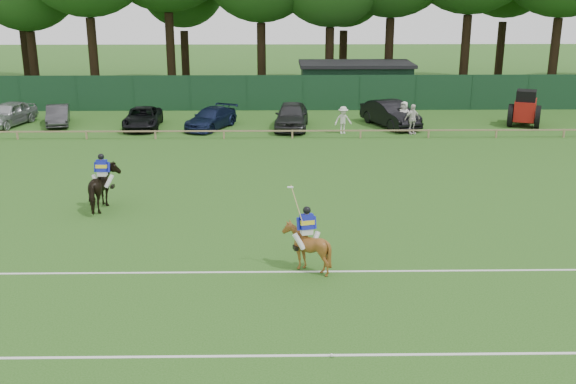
{
  "coord_description": "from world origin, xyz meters",
  "views": [
    {
      "loc": [
        0.11,
        -20.55,
        8.78
      ],
      "look_at": [
        0.5,
        3.0,
        1.4
      ],
      "focal_mm": 42.0,
      "sensor_mm": 36.0,
      "label": 1
    }
  ],
  "objects_px": {
    "horse_dark": "(104,188)",
    "estate_black": "(390,114)",
    "suv_black": "(143,118)",
    "spectator_left": "(343,120)",
    "spectator_mid": "(412,119)",
    "utility_shed": "(355,83)",
    "sedan_navy": "(211,118)",
    "horse_chestnut": "(307,247)",
    "sedan_silver": "(8,114)",
    "tractor": "(525,109)",
    "spectator_right": "(404,115)",
    "sedan_grey": "(58,115)",
    "polo_ball": "(332,355)",
    "hatch_grey": "(292,116)"
  },
  "relations": [
    {
      "from": "suv_black",
      "to": "estate_black",
      "type": "distance_m",
      "value": 15.55
    },
    {
      "from": "sedan_navy",
      "to": "tractor",
      "type": "height_order",
      "value": "tractor"
    },
    {
      "from": "sedan_navy",
      "to": "spectator_right",
      "type": "distance_m",
      "value": 11.96
    },
    {
      "from": "horse_dark",
      "to": "estate_black",
      "type": "distance_m",
      "value": 21.36
    },
    {
      "from": "horse_dark",
      "to": "horse_chestnut",
      "type": "distance_m",
      "value": 9.96
    },
    {
      "from": "utility_shed",
      "to": "horse_chestnut",
      "type": "bearing_deg",
      "value": -99.17
    },
    {
      "from": "sedan_navy",
      "to": "spectator_right",
      "type": "bearing_deg",
      "value": 22.63
    },
    {
      "from": "spectator_right",
      "to": "sedan_navy",
      "type": "bearing_deg",
      "value": -152.16
    },
    {
      "from": "sedan_grey",
      "to": "spectator_mid",
      "type": "xyz_separation_m",
      "value": [
        22.1,
        -3.04,
        0.28
      ]
    },
    {
      "from": "estate_black",
      "to": "spectator_right",
      "type": "distance_m",
      "value": 1.13
    },
    {
      "from": "sedan_grey",
      "to": "polo_ball",
      "type": "xyz_separation_m",
      "value": [
        15.31,
        -28.18,
        -0.58
      ]
    },
    {
      "from": "sedan_navy",
      "to": "tractor",
      "type": "xyz_separation_m",
      "value": [
        19.81,
        0.51,
        0.44
      ]
    },
    {
      "from": "sedan_navy",
      "to": "utility_shed",
      "type": "bearing_deg",
      "value": 67.19
    },
    {
      "from": "polo_ball",
      "to": "sedan_silver",
      "type": "bearing_deg",
      "value": 123.25
    },
    {
      "from": "horse_chestnut",
      "to": "sedan_navy",
      "type": "xyz_separation_m",
      "value": [
        -5.03,
        21.71,
        -0.13
      ]
    },
    {
      "from": "horse_dark",
      "to": "sedan_navy",
      "type": "bearing_deg",
      "value": -97.86
    },
    {
      "from": "sedan_silver",
      "to": "sedan_grey",
      "type": "height_order",
      "value": "sedan_silver"
    },
    {
      "from": "horse_dark",
      "to": "spectator_left",
      "type": "xyz_separation_m",
      "value": [
        10.92,
        14.0,
        -0.06
      ]
    },
    {
      "from": "spectator_mid",
      "to": "spectator_left",
      "type": "bearing_deg",
      "value": 152.68
    },
    {
      "from": "horse_chestnut",
      "to": "polo_ball",
      "type": "height_order",
      "value": "horse_chestnut"
    },
    {
      "from": "estate_black",
      "to": "spectator_mid",
      "type": "xyz_separation_m",
      "value": [
        0.94,
        -2.24,
        0.1
      ]
    },
    {
      "from": "horse_chestnut",
      "to": "tractor",
      "type": "relative_size",
      "value": 0.48
    },
    {
      "from": "horse_chestnut",
      "to": "sedan_grey",
      "type": "xyz_separation_m",
      "value": [
        -14.91,
        22.97,
        -0.15
      ]
    },
    {
      "from": "horse_dark",
      "to": "suv_black",
      "type": "height_order",
      "value": "horse_dark"
    },
    {
      "from": "spectator_left",
      "to": "spectator_mid",
      "type": "distance_m",
      "value": 4.13
    },
    {
      "from": "estate_black",
      "to": "utility_shed",
      "type": "distance_m",
      "value": 8.81
    },
    {
      "from": "spectator_mid",
      "to": "utility_shed",
      "type": "bearing_deg",
      "value": 76.73
    },
    {
      "from": "horse_chestnut",
      "to": "tractor",
      "type": "bearing_deg",
      "value": -137.95
    },
    {
      "from": "suv_black",
      "to": "estate_black",
      "type": "relative_size",
      "value": 0.94
    },
    {
      "from": "estate_black",
      "to": "spectator_right",
      "type": "bearing_deg",
      "value": -75.94
    },
    {
      "from": "sedan_grey",
      "to": "sedan_silver",
      "type": "bearing_deg",
      "value": 168.47
    },
    {
      "from": "horse_chestnut",
      "to": "sedan_silver",
      "type": "relative_size",
      "value": 0.35
    },
    {
      "from": "estate_black",
      "to": "horse_dark",
      "type": "bearing_deg",
      "value": -154.34
    },
    {
      "from": "hatch_grey",
      "to": "spectator_right",
      "type": "xyz_separation_m",
      "value": [
        6.93,
        -0.34,
        0.06
      ]
    },
    {
      "from": "sedan_navy",
      "to": "horse_dark",
      "type": "bearing_deg",
      "value": -75.54
    },
    {
      "from": "sedan_silver",
      "to": "tractor",
      "type": "height_order",
      "value": "tractor"
    },
    {
      "from": "tractor",
      "to": "sedan_silver",
      "type": "bearing_deg",
      "value": -158.5
    },
    {
      "from": "suv_black",
      "to": "polo_ball",
      "type": "distance_m",
      "value": 28.82
    },
    {
      "from": "suv_black",
      "to": "estate_black",
      "type": "height_order",
      "value": "estate_black"
    },
    {
      "from": "horse_dark",
      "to": "utility_shed",
      "type": "xyz_separation_m",
      "value": [
        12.84,
        24.73,
        0.65
      ]
    },
    {
      "from": "suv_black",
      "to": "spectator_left",
      "type": "xyz_separation_m",
      "value": [
        12.36,
        -1.8,
        0.19
      ]
    },
    {
      "from": "horse_chestnut",
      "to": "spectator_left",
      "type": "height_order",
      "value": "spectator_left"
    },
    {
      "from": "spectator_right",
      "to": "horse_chestnut",
      "type": "bearing_deg",
      "value": -78.07
    },
    {
      "from": "polo_ball",
      "to": "tractor",
      "type": "height_order",
      "value": "tractor"
    },
    {
      "from": "estate_black",
      "to": "spectator_left",
      "type": "distance_m",
      "value": 3.79
    },
    {
      "from": "polo_ball",
      "to": "tractor",
      "type": "xyz_separation_m",
      "value": [
        14.39,
        27.43,
        1.04
      ]
    },
    {
      "from": "horse_dark",
      "to": "sedan_silver",
      "type": "distance_m",
      "value": 19.51
    },
    {
      "from": "polo_ball",
      "to": "horse_chestnut",
      "type": "bearing_deg",
      "value": 94.4
    },
    {
      "from": "spectator_left",
      "to": "tractor",
      "type": "relative_size",
      "value": 0.51
    },
    {
      "from": "spectator_right",
      "to": "polo_ball",
      "type": "relative_size",
      "value": 19.37
    }
  ]
}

